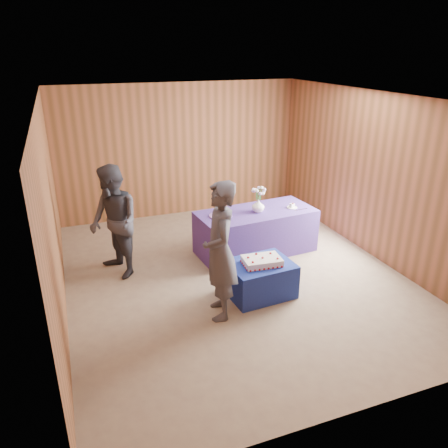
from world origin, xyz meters
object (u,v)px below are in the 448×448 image
sheet_cake (262,261)px  guest_left (220,251)px  cake_table (260,279)px  guest_right (114,222)px  serving_table (256,232)px  vase (258,206)px

sheet_cake → guest_left: size_ratio=0.31×
cake_table → guest_left: size_ratio=0.49×
cake_table → guest_right: (-1.82, 1.32, 0.63)m
cake_table → serving_table: size_ratio=0.45×
sheet_cake → vase: (0.53, 1.32, 0.31)m
sheet_cake → vase: vase is taller
cake_table → serving_table: bearing=63.9°
sheet_cake → guest_right: guest_right is taller
vase → guest_left: bearing=-128.7°
cake_table → serving_table: 1.43m
serving_table → guest_left: 2.09m
serving_table → sheet_cake: bearing=-115.8°
serving_table → cake_table: bearing=-116.6°
vase → sheet_cake: bearing=-112.1°
sheet_cake → cake_table: bearing=112.0°
cake_table → guest_left: (-0.70, -0.27, 0.68)m
serving_table → guest_left: guest_left is taller
cake_table → guest_left: bearing=-163.1°
sheet_cake → guest_right: size_ratio=0.33×
vase → guest_right: bearing=179.1°
sheet_cake → vase: size_ratio=2.64×
serving_table → guest_right: bearing=175.1°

